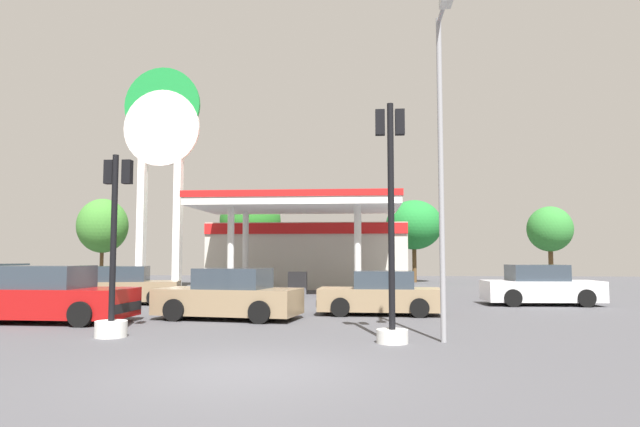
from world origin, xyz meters
The scene contains 15 objects.
ground_plane centered at (0.00, 0.00, 0.00)m, with size 90.00×90.00×0.00m, color #47474C.
gas_station centered at (-1.42, 23.75, 2.26)m, with size 11.38×11.83×4.85m.
station_pole_sign centered at (-9.62, 21.63, 8.13)m, with size 4.40×0.56×12.68m.
car_1 centered at (2.39, 9.05, 0.63)m, with size 3.95×1.89×1.40m.
car_2 centered at (8.62, 13.13, 0.70)m, with size 4.36×2.08×1.54m.
car_3 centered at (-7.47, 12.20, 0.67)m, with size 4.41×2.60×1.48m.
car_4 centered at (-6.95, 6.18, 0.72)m, with size 4.53×2.17×1.60m.
car_5 centered at (-2.13, 7.39, 0.68)m, with size 4.44×2.44×1.51m.
traffic_signal_0 centered at (2.48, 3.15, 2.06)m, with size 0.68×0.70×5.24m.
traffic_signal_1 centered at (-3.96, 3.54, 1.40)m, with size 0.73×0.73×4.25m.
tree_0 centered at (-17.48, 31.08, 4.12)m, with size 3.68×3.68×6.13m.
tree_1 centered at (-6.42, 31.30, 4.44)m, with size 4.44×4.44×6.49m.
tree_2 centered at (5.46, 31.72, 4.12)m, with size 4.03×4.03×5.91m.
tree_3 centered at (14.58, 30.43, 3.71)m, with size 3.04×3.04×5.28m.
corner_streetlamp centered at (3.60, 3.14, 4.33)m, with size 0.24×1.48×7.25m.
Camera 1 is at (1.90, -9.24, 1.86)m, focal length 31.63 mm.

